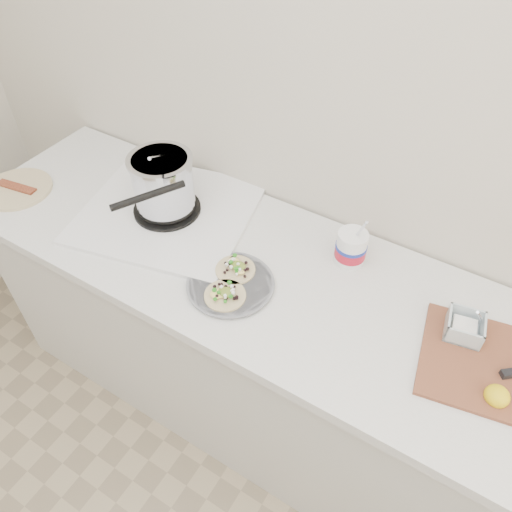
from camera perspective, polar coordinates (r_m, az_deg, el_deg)
The scene contains 6 objects.
counter at distance 1.90m, azimuth 3.96°, elevation -11.83°, with size 2.44×0.66×0.90m.
stove at distance 1.74m, azimuth -10.39°, elevation 7.10°, with size 0.68×0.65×0.27m.
taco_plate at distance 1.51m, azimuth -2.95°, elevation -3.01°, with size 0.27×0.27×0.04m.
tub at distance 1.58m, azimuth 10.92°, elevation 1.11°, with size 0.10×0.10×0.22m.
cutboard at distance 1.49m, azimuth 26.78°, elevation -11.04°, with size 0.50×0.39×0.07m.
bacon_plate at distance 2.07m, azimuth -25.63°, elevation 6.93°, with size 0.25×0.25×0.02m.
Camera 1 is at (0.43, 0.48, 2.05)m, focal length 35.00 mm.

